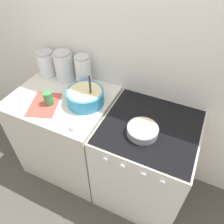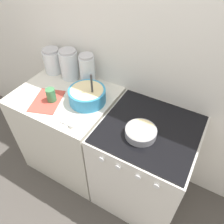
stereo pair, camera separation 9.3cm
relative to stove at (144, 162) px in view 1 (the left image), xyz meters
name	(u,v)px [view 1 (the left image)]	position (x,y,z in m)	size (l,w,h in m)	color
ground_plane	(91,203)	(-0.37, -0.34, -0.46)	(12.00, 12.00, 0.00)	#4C4742
wall_back	(124,57)	(-0.37, 0.37, 0.74)	(4.64, 0.05, 2.40)	white
countertop_cabinet	(68,133)	(-0.78, 0.00, 0.00)	(0.82, 0.68, 0.92)	silver
stove	(144,162)	(0.00, 0.00, 0.00)	(0.71, 0.70, 0.92)	white
mixing_bowl	(85,96)	(-0.55, 0.03, 0.53)	(0.30, 0.30, 0.27)	#338CBF
baking_pan	(143,130)	(-0.03, -0.09, 0.49)	(0.22, 0.22, 0.06)	gray
storage_jar_left	(47,65)	(-1.08, 0.24, 0.56)	(0.17, 0.17, 0.23)	silver
storage_jar_middle	(64,68)	(-0.89, 0.24, 0.58)	(0.16, 0.16, 0.27)	silver
storage_jar_right	(83,73)	(-0.69, 0.24, 0.58)	(0.13, 0.13, 0.28)	silver
tin_can	(48,98)	(-0.81, -0.11, 0.52)	(0.07, 0.07, 0.12)	#3F7F4C
recipe_page	(44,104)	(-0.84, -0.14, 0.46)	(0.30, 0.35, 0.01)	#CC4C3F
measuring_spoon	(71,127)	(-0.51, -0.27, 0.48)	(0.12, 0.04, 0.04)	white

